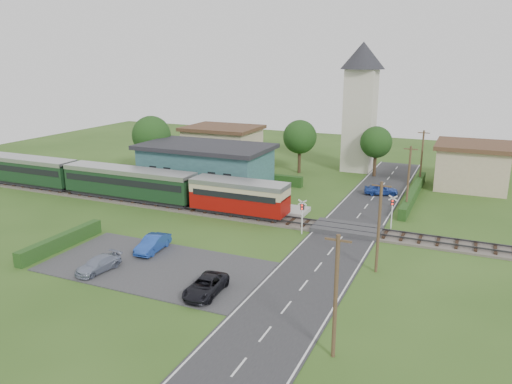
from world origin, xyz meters
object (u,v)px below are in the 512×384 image
at_px(train, 106,179).
at_px(pedestrian_far, 128,181).
at_px(car_park_silver, 98,264).
at_px(church_tower, 361,97).
at_px(crossing_signal_near, 302,212).
at_px(house_west, 223,144).
at_px(car_park_blue, 153,244).
at_px(crossing_signal_far, 392,207).
at_px(car_park_dark, 206,286).
at_px(car_on_road, 381,189).
at_px(pedestrian_near, 236,197).
at_px(house_east, 472,165).
at_px(station_building, 206,166).
at_px(equipment_hut, 124,177).

relative_size(train, pedestrian_far, 23.32).
height_order(car_park_silver, pedestrian_far, pedestrian_far).
bearing_deg(church_tower, crossing_signal_near, -87.18).
bearing_deg(house_west, car_park_silver, -75.62).
bearing_deg(car_park_blue, train, 136.59).
height_order(house_west, crossing_signal_far, house_west).
xyz_separation_m(crossing_signal_near, car_park_blue, (-9.88, -9.09, -1.41)).
xyz_separation_m(house_west, car_park_dark, (19.36, -39.50, -2.13)).
xyz_separation_m(church_tower, car_on_road, (5.56, -12.13, -9.52)).
height_order(church_tower, crossing_signal_far, church_tower).
relative_size(church_tower, car_on_road, 4.59).
bearing_deg(car_on_road, pedestrian_near, 114.65).
bearing_deg(crossing_signal_near, house_east, 60.87).
xyz_separation_m(station_building, car_park_blue, (6.52, -20.49, -1.96)).
relative_size(church_tower, car_park_blue, 4.45).
relative_size(car_park_dark, pedestrian_near, 2.78).
bearing_deg(car_park_blue, pedestrian_near, 82.06).
distance_m(train, car_park_blue, 18.47).
relative_size(train, car_park_silver, 11.52).
relative_size(train, crossing_signal_far, 13.18).
bearing_deg(station_building, pedestrian_far, -140.69).
distance_m(car_park_blue, car_park_silver, 5.19).
height_order(house_west, crossing_signal_near, house_west).
xyz_separation_m(crossing_signal_far, pedestrian_near, (-16.30, 0.10, -0.93)).
distance_m(car_on_road, car_park_blue, 28.99).
relative_size(crossing_signal_near, car_park_dark, 0.78).
distance_m(house_east, car_on_road, 12.64).
height_order(church_tower, car_park_dark, church_tower).
bearing_deg(car_park_dark, pedestrian_far, 134.55).
relative_size(crossing_signal_near, car_park_blue, 0.83).
bearing_deg(crossing_signal_near, station_building, 145.19).
height_order(station_building, train, station_building).
bearing_deg(station_building, church_tower, 48.59).
relative_size(car_park_silver, pedestrian_near, 2.47).
distance_m(crossing_signal_far, car_on_road, 11.96).
relative_size(crossing_signal_near, pedestrian_near, 2.16).
xyz_separation_m(house_west, pedestrian_far, (-2.24, -19.93, -1.42)).
distance_m(crossing_signal_near, pedestrian_far, 24.28).
height_order(pedestrian_near, pedestrian_far, pedestrian_far).
xyz_separation_m(equipment_hut, crossing_signal_far, (31.60, -0.81, 0.39)).
bearing_deg(pedestrian_near, equipment_hut, 1.34).
relative_size(house_west, car_park_silver, 2.88).
height_order(crossing_signal_far, car_park_dark, crossing_signal_far).
bearing_deg(crossing_signal_near, train, 174.33).
bearing_deg(car_park_silver, house_east, 65.85).
distance_m(church_tower, car_park_silver, 44.67).
distance_m(church_tower, crossing_signal_far, 26.39).
height_order(equipment_hut, car_park_blue, equipment_hut).
bearing_deg(pedestrian_far, equipment_hut, 55.94).
distance_m(house_east, car_park_silver, 45.89).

